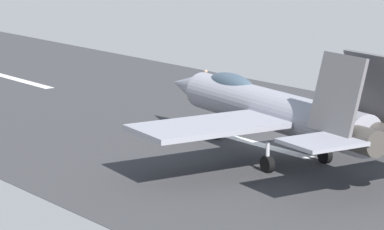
% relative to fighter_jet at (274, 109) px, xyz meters
% --- Properties ---
extents(ground_plane, '(400.00, 400.00, 0.00)m').
position_rel_fighter_jet_xyz_m(ground_plane, '(2.35, -1.47, -2.39)').
color(ground_plane, slate).
extents(runway_strip, '(240.00, 26.00, 0.02)m').
position_rel_fighter_jet_xyz_m(runway_strip, '(2.33, -1.47, -2.38)').
color(runway_strip, '#39393A').
rests_on(runway_strip, ground).
extents(fighter_jet, '(17.43, 15.11, 5.59)m').
position_rel_fighter_jet_xyz_m(fighter_jet, '(0.00, 0.00, 0.00)').
color(fighter_jet, '#94939D').
rests_on(fighter_jet, ground).
extents(crew_person, '(0.52, 0.53, 1.59)m').
position_rel_fighter_jet_xyz_m(crew_person, '(15.13, -8.27, -1.59)').
color(crew_person, '#1E2338').
rests_on(crew_person, ground).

